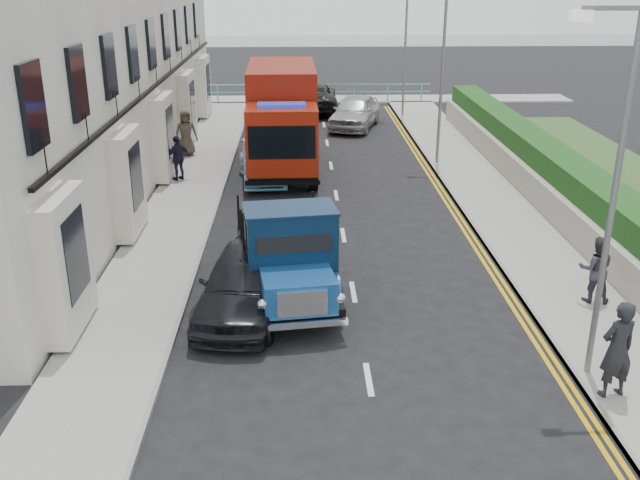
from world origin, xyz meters
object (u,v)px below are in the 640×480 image
(bedford_lorry, at_px, (290,261))
(red_lorry, at_px, (282,116))
(lamp_mid, at_px, (439,64))
(lamp_near, at_px, (610,180))
(parked_car_front, at_px, (244,282))
(lamp_far, at_px, (403,40))
(pedestrian_east_near, at_px, (617,349))

(bedford_lorry, relative_size, red_lorry, 0.71)
(lamp_mid, height_order, red_lorry, lamp_mid)
(lamp_near, bearing_deg, bedford_lorry, 149.62)
(bedford_lorry, xyz_separation_m, parked_car_front, (-1.06, -0.35, -0.36))
(lamp_near, bearing_deg, lamp_far, 90.00)
(lamp_near, height_order, bedford_lorry, lamp_near)
(bedford_lorry, distance_m, parked_car_front, 1.17)
(lamp_mid, xyz_separation_m, bedford_lorry, (-5.72, -12.65, -2.87))
(lamp_mid, xyz_separation_m, parked_car_front, (-6.78, -13.00, -3.23))
(red_lorry, height_order, pedestrian_east_near, red_lorry)
(lamp_mid, relative_size, pedestrian_east_near, 3.68)
(bedford_lorry, xyz_separation_m, red_lorry, (-0.40, 12.35, 0.98))
(lamp_mid, bearing_deg, bedford_lorry, -114.33)
(bedford_lorry, relative_size, parked_car_front, 1.20)
(parked_car_front, relative_size, pedestrian_east_near, 2.36)
(lamp_far, distance_m, bedford_lorry, 23.53)
(lamp_mid, bearing_deg, pedestrian_east_near, -89.24)
(lamp_near, bearing_deg, red_lorry, 111.28)
(bedford_lorry, bearing_deg, pedestrian_east_near, -43.05)
(red_lorry, xyz_separation_m, parked_car_front, (-0.66, -12.70, -1.34))
(pedestrian_east_near, bearing_deg, red_lorry, -83.39)
(bedford_lorry, bearing_deg, parked_car_front, -169.40)
(lamp_near, bearing_deg, pedestrian_east_near, -75.20)
(lamp_mid, distance_m, lamp_far, 10.00)
(red_lorry, distance_m, pedestrian_east_near, 17.74)
(lamp_near, relative_size, lamp_mid, 1.00)
(lamp_far, distance_m, pedestrian_east_near, 27.00)
(lamp_near, distance_m, lamp_mid, 16.00)
(red_lorry, distance_m, parked_car_front, 12.79)
(lamp_mid, distance_m, parked_car_front, 15.01)
(lamp_near, xyz_separation_m, lamp_mid, (0.00, 16.00, 0.00))
(lamp_far, bearing_deg, red_lorry, -120.70)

